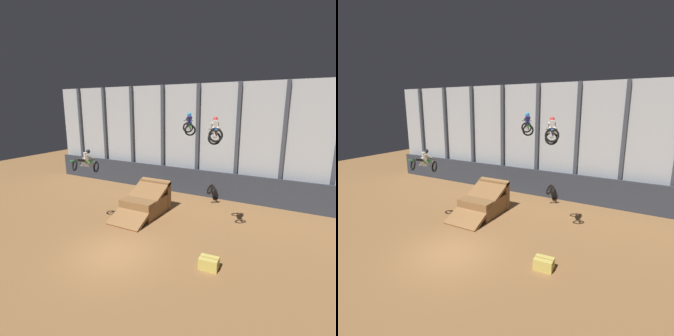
% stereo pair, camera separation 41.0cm
% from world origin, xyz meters
% --- Properties ---
extents(ground_plane, '(60.00, 60.00, 0.00)m').
position_xyz_m(ground_plane, '(0.00, 0.00, 0.00)').
color(ground_plane, olive).
extents(arena_back_wall, '(32.00, 0.40, 9.37)m').
position_xyz_m(arena_back_wall, '(0.00, 11.50, 4.69)').
color(arena_back_wall, '#ADB2B7').
rests_on(arena_back_wall, ground_plane).
extents(lower_barrier, '(31.36, 0.20, 2.27)m').
position_xyz_m(lower_barrier, '(0.00, 10.79, 1.13)').
color(lower_barrier, '#2D333D').
rests_on(lower_barrier, ground_plane).
extents(dirt_ramp, '(2.48, 4.60, 2.25)m').
position_xyz_m(dirt_ramp, '(-1.56, 5.60, 0.76)').
color(dirt_ramp, brown).
rests_on(dirt_ramp, ground_plane).
extents(rider_bike_left_air, '(1.34, 1.79, 1.59)m').
position_xyz_m(rider_bike_left_air, '(-3.97, 2.34, 4.06)').
color(rider_bike_left_air, black).
extents(rider_bike_center_air, '(1.39, 1.76, 1.48)m').
position_xyz_m(rider_bike_center_air, '(1.23, 6.61, 6.29)').
color(rider_bike_center_air, black).
extents(rider_bike_right_air, '(1.25, 1.79, 1.59)m').
position_xyz_m(rider_bike_right_air, '(3.91, 3.86, 6.17)').
color(rider_bike_right_air, black).
extents(hay_bale_trackside, '(0.94, 0.66, 0.57)m').
position_xyz_m(hay_bale_trackside, '(4.74, 1.09, 0.28)').
color(hay_bale_trackside, '#CCB751').
rests_on(hay_bale_trackside, ground_plane).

